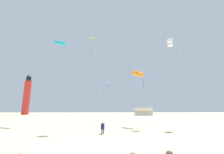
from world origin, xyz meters
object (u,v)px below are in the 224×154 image
(kite_tube_cyan, at_px, (60,43))
(kite_box_white, at_px, (170,43))
(kite_flyer_standing, at_px, (103,127))
(lighthouse_distant, at_px, (27,96))
(rv_van_cream, at_px, (143,112))
(kite_diamond_violet, at_px, (107,83))
(kite_diamond_lime, at_px, (92,41))
(kite_tube_orange, at_px, (137,73))
(kite_diamond_blue, at_px, (143,80))

(kite_tube_cyan, distance_m, kite_box_white, 18.81)
(kite_flyer_standing, bearing_deg, lighthouse_distant, -55.37)
(kite_tube_cyan, bearing_deg, rv_van_cream, 54.30)
(kite_diamond_violet, bearing_deg, kite_diamond_lime, -100.57)
(kite_flyer_standing, relative_size, lighthouse_distant, 0.07)
(kite_flyer_standing, relative_size, kite_tube_orange, 0.14)
(kite_diamond_lime, xyz_separation_m, lighthouse_distant, (-31.51, 47.01, -3.26))
(rv_van_cream, bearing_deg, kite_tube_orange, -99.86)
(kite_tube_orange, height_order, rv_van_cream, kite_tube_orange)
(rv_van_cream, bearing_deg, lighthouse_distant, 173.44)
(kite_diamond_violet, relative_size, kite_tube_cyan, 0.52)
(kite_tube_orange, bearing_deg, rv_van_cream, 75.58)
(kite_diamond_blue, height_order, kite_tube_orange, kite_tube_orange)
(kite_diamond_blue, xyz_separation_m, lighthouse_distant, (-38.16, 46.97, 1.91))
(kite_diamond_violet, height_order, kite_diamond_lime, kite_diamond_lime)
(kite_diamond_blue, relative_size, lighthouse_distant, 0.38)
(kite_tube_orange, xyz_separation_m, lighthouse_distant, (-38.11, 43.60, 0.29))
(kite_box_white, bearing_deg, kite_diamond_blue, -156.09)
(kite_diamond_lime, distance_m, kite_tube_cyan, 10.16)
(kite_diamond_blue, distance_m, rv_van_cream, 39.02)
(kite_tube_orange, relative_size, rv_van_cream, 1.25)
(kite_diamond_blue, bearing_deg, kite_box_white, 23.91)
(kite_diamond_violet, relative_size, rv_van_cream, 1.17)
(kite_diamond_lime, bearing_deg, kite_box_white, 10.79)
(kite_flyer_standing, relative_size, kite_tube_cyan, 0.08)
(kite_flyer_standing, xyz_separation_m, kite_tube_cyan, (-8.16, 11.42, 13.40))
(kite_tube_cyan, height_order, rv_van_cream, kite_tube_cyan)
(kite_tube_cyan, height_order, lighthouse_distant, lighthouse_distant)
(kite_tube_orange, relative_size, lighthouse_distant, 0.49)
(kite_diamond_lime, bearing_deg, kite_diamond_blue, 0.38)
(kite_diamond_lime, xyz_separation_m, kite_tube_cyan, (-6.53, 7.21, 2.91))
(rv_van_cream, bearing_deg, kite_tube_cyan, -121.14)
(kite_tube_cyan, distance_m, lighthouse_distant, 47.39)
(kite_tube_cyan, bearing_deg, kite_tube_orange, -16.15)
(kite_diamond_lime, bearing_deg, rv_van_cream, 67.77)
(rv_van_cream, bearing_deg, kite_flyer_standing, -103.64)
(kite_tube_orange, relative_size, kite_diamond_lime, 0.70)
(kite_flyer_standing, height_order, kite_box_white, kite_box_white)
(lighthouse_distant, bearing_deg, kite_box_white, -46.19)
(kite_diamond_violet, distance_m, kite_tube_cyan, 11.60)
(kite_flyer_standing, height_order, kite_tube_cyan, kite_tube_cyan)
(rv_van_cream, bearing_deg, kite_diamond_violet, -112.02)
(kite_diamond_blue, bearing_deg, kite_diamond_lime, -179.62)
(kite_tube_cyan, bearing_deg, kite_diamond_blue, -28.55)
(kite_diamond_blue, xyz_separation_m, kite_diamond_lime, (-6.65, -0.04, 5.17))
(kite_diamond_blue, height_order, kite_box_white, kite_box_white)
(kite_flyer_standing, bearing_deg, kite_tube_cyan, -52.72)
(kite_diamond_violet, bearing_deg, rv_van_cream, 63.42)
(kite_tube_cyan, xyz_separation_m, rv_van_cream, (21.97, 30.57, -12.62))
(kite_tube_cyan, bearing_deg, kite_flyer_standing, -54.44)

